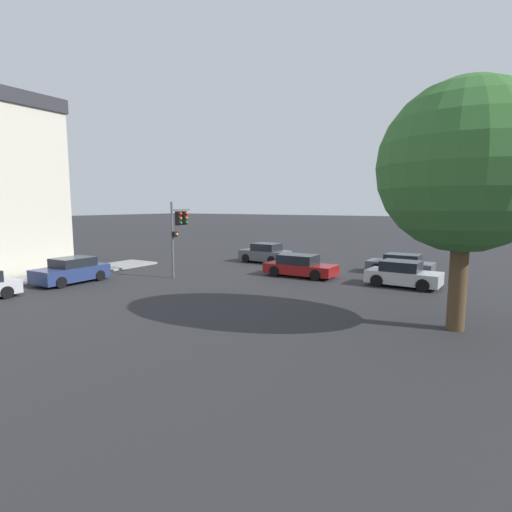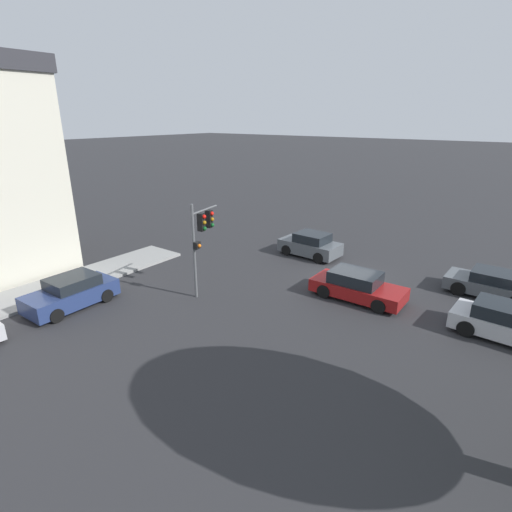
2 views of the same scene
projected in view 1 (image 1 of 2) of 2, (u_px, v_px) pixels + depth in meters
The scene contains 8 objects.
ground_plane at pixel (294, 270), 28.59m from camera, with size 300.00×300.00×0.00m, color #28282B.
street_tree at pixel (465, 167), 14.10m from camera, with size 6.10×6.10×9.00m.
traffic_signal at pixel (179, 225), 25.61m from camera, with size 0.89×2.34×4.81m.
crossing_car_0 at pixel (265, 253), 32.19m from camera, with size 4.01×2.17×1.56m.
crossing_car_1 at pixel (403, 274), 22.62m from camera, with size 4.06×2.14×1.46m.
crossing_car_2 at pixel (300, 266), 25.87m from camera, with size 4.58×2.05×1.42m.
crossing_car_3 at pixel (401, 264), 26.79m from camera, with size 4.23×2.10×1.35m.
parked_car_0 at pixel (72, 271), 23.72m from camera, with size 2.10×4.21×1.50m.
Camera 1 is at (-12.33, 25.55, 4.59)m, focal length 28.00 mm.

